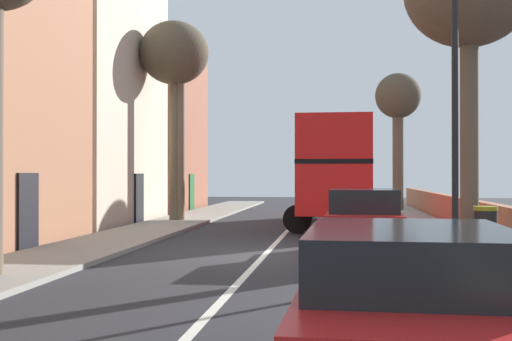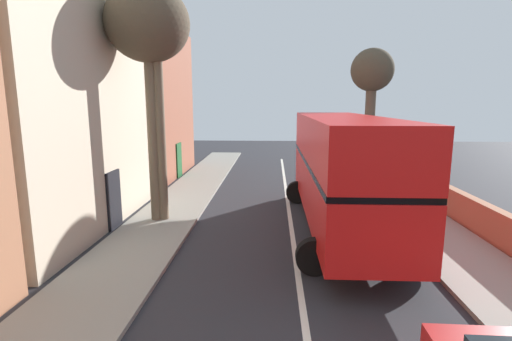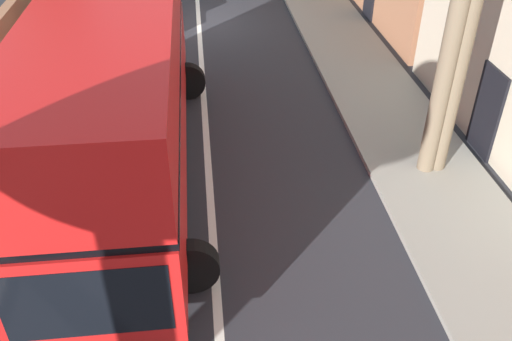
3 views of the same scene
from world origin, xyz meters
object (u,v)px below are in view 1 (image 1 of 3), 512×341
at_px(parked_car_red_right_2, 408,304).
at_px(street_tree_left_2, 180,64).
at_px(litter_bin_right, 486,231).
at_px(street_tree_right_1, 398,103).
at_px(parked_car_red_right_0, 364,218).
at_px(street_tree_left_6, 174,57).
at_px(double_decker_bus, 335,167).
at_px(lamppost_right, 455,91).

relative_size(parked_car_red_right_2, street_tree_left_2, 0.54).
xyz_separation_m(parked_car_red_right_2, litter_bin_right, (2.80, 9.84, -0.20)).
height_order(street_tree_right_1, litter_bin_right, street_tree_right_1).
bearing_deg(parked_car_red_right_0, street_tree_left_6, 126.24).
relative_size(double_decker_bus, lamppost_right, 1.70).
distance_m(parked_car_red_right_2, litter_bin_right, 10.24).
xyz_separation_m(street_tree_right_1, street_tree_left_2, (-9.98, -9.34, 0.80)).
distance_m(double_decker_bus, parked_car_red_right_0, 9.94).
relative_size(street_tree_left_2, litter_bin_right, 6.71).
relative_size(parked_car_red_right_2, lamppost_right, 0.69).
height_order(parked_car_red_right_2, street_tree_left_2, street_tree_left_2).
distance_m(parked_car_red_right_0, street_tree_left_2, 14.09).
bearing_deg(street_tree_left_2, street_tree_left_6, -168.52).
bearing_deg(lamppost_right, double_decker_bus, 102.02).
bearing_deg(parked_car_red_right_0, lamppost_right, -53.17).
xyz_separation_m(parked_car_red_right_0, street_tree_left_2, (-7.38, 10.47, 5.86)).
bearing_deg(parked_car_red_right_2, lamppost_right, 77.41).
relative_size(parked_car_red_right_0, lamppost_right, 0.66).
bearing_deg(parked_car_red_right_0, parked_car_red_right_2, -90.00).
height_order(street_tree_left_6, litter_bin_right, street_tree_left_6).
distance_m(double_decker_bus, parked_car_red_right_2, 20.34).
relative_size(street_tree_right_1, lamppost_right, 1.20).
distance_m(double_decker_bus, street_tree_left_6, 8.35).
height_order(double_decker_bus, parked_car_red_right_0, double_decker_bus).
relative_size(double_decker_bus, street_tree_left_6, 1.26).
xyz_separation_m(parked_car_red_right_0, street_tree_right_1, (2.60, 19.81, 5.06)).
bearing_deg(parked_car_red_right_0, street_tree_right_1, 82.52).
height_order(double_decker_bus, street_tree_right_1, street_tree_right_1).
distance_m(parked_car_red_right_2, street_tree_left_2, 22.97).
bearing_deg(parked_car_red_right_2, litter_bin_right, 74.11).
distance_m(parked_car_red_right_0, parked_car_red_right_2, 10.47).
xyz_separation_m(parked_car_red_right_2, street_tree_left_2, (-7.38, 20.94, 5.90)).
bearing_deg(litter_bin_right, lamppost_right, -119.34).
relative_size(parked_car_red_right_0, litter_bin_right, 3.50).
height_order(double_decker_bus, lamppost_right, lamppost_right).
bearing_deg(lamppost_right, street_tree_right_1, 87.94).
distance_m(double_decker_bus, lamppost_right, 12.57).
relative_size(street_tree_left_2, lamppost_right, 1.27).
xyz_separation_m(double_decker_bus, street_tree_left_2, (-6.58, 0.66, 4.47)).
xyz_separation_m(street_tree_right_1, litter_bin_right, (0.20, -20.44, -5.30)).
xyz_separation_m(street_tree_left_2, street_tree_left_6, (-0.26, -0.05, 0.29)).
height_order(street_tree_left_2, lamppost_right, street_tree_left_2).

